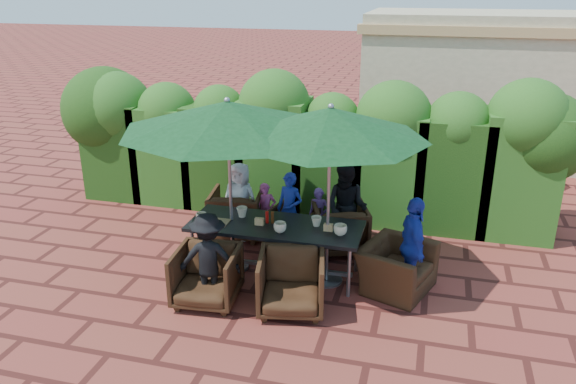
% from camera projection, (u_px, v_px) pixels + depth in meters
% --- Properties ---
extents(ground, '(80.00, 80.00, 0.00)m').
position_uv_depth(ground, '(264.00, 272.00, 7.93)').
color(ground, maroon).
rests_on(ground, ground).
extents(dining_table, '(2.37, 0.90, 0.75)m').
position_uv_depth(dining_table, '(275.00, 229.00, 7.66)').
color(dining_table, black).
rests_on(dining_table, ground).
extents(umbrella_left, '(2.86, 2.86, 2.46)m').
position_uv_depth(umbrella_left, '(228.00, 116.00, 7.27)').
color(umbrella_left, gray).
rests_on(umbrella_left, ground).
extents(umbrella_right, '(2.49, 2.49, 2.46)m').
position_uv_depth(umbrella_right, '(330.00, 123.00, 6.92)').
color(umbrella_right, gray).
rests_on(umbrella_right, ground).
extents(chair_far_left, '(0.91, 0.87, 0.83)m').
position_uv_depth(chair_far_left, '(237.00, 211.00, 8.94)').
color(chair_far_left, black).
rests_on(chair_far_left, ground).
extents(chair_far_mid, '(0.80, 0.77, 0.70)m').
position_uv_depth(chair_far_mid, '(293.00, 226.00, 8.56)').
color(chair_far_mid, black).
rests_on(chair_far_mid, ground).
extents(chair_far_right, '(0.99, 0.96, 0.81)m').
position_uv_depth(chair_far_right, '(340.00, 226.00, 8.44)').
color(chair_far_right, black).
rests_on(chair_far_right, ground).
extents(chair_near_left, '(0.84, 0.79, 0.80)m').
position_uv_depth(chair_near_left, '(206.00, 274.00, 7.07)').
color(chair_near_left, black).
rests_on(chair_near_left, ground).
extents(chair_near_right, '(0.94, 0.90, 0.82)m').
position_uv_depth(chair_near_right, '(291.00, 280.00, 6.89)').
color(chair_near_right, black).
rests_on(chair_near_right, ground).
extents(chair_end_right, '(0.91, 1.11, 0.83)m').
position_uv_depth(chair_end_right, '(397.00, 260.00, 7.37)').
color(chair_end_right, black).
rests_on(chair_end_right, ground).
extents(adult_far_left, '(0.66, 0.45, 1.23)m').
position_uv_depth(adult_far_left, '(240.00, 201.00, 8.82)').
color(adult_far_left, silver).
rests_on(adult_far_left, ground).
extents(adult_far_mid, '(0.49, 0.44, 1.16)m').
position_uv_depth(adult_far_mid, '(290.00, 209.00, 8.57)').
color(adult_far_mid, '#1E30A3').
rests_on(adult_far_mid, ground).
extents(adult_far_right, '(0.72, 0.52, 1.35)m').
position_uv_depth(adult_far_right, '(347.00, 208.00, 8.39)').
color(adult_far_right, black).
rests_on(adult_far_right, ground).
extents(adult_near_left, '(0.83, 0.54, 1.20)m').
position_uv_depth(adult_near_left, '(209.00, 258.00, 7.03)').
color(adult_near_left, black).
rests_on(adult_near_left, ground).
extents(adult_end_right, '(0.62, 0.86, 1.33)m').
position_uv_depth(adult_end_right, '(413.00, 246.00, 7.21)').
color(adult_end_right, '#1E30A3').
rests_on(adult_end_right, ground).
extents(child_left, '(0.41, 0.38, 0.91)m').
position_uv_depth(child_left, '(266.00, 211.00, 8.84)').
color(child_left, '#DD4E98').
rests_on(child_left, ground).
extents(child_right, '(0.36, 0.31, 0.90)m').
position_uv_depth(child_right, '(319.00, 216.00, 8.66)').
color(child_right, '#724392').
rests_on(child_right, ground).
extents(pedestrian_a, '(1.58, 0.63, 1.67)m').
position_uv_depth(pedestrian_a, '(412.00, 146.00, 10.89)').
color(pedestrian_a, green).
rests_on(pedestrian_a, ground).
extents(pedestrian_b, '(0.89, 0.65, 1.68)m').
position_uv_depth(pedestrian_b, '(435.00, 145.00, 10.99)').
color(pedestrian_b, '#DD4E98').
rests_on(pedestrian_b, ground).
extents(pedestrian_c, '(1.30, 0.80, 1.88)m').
position_uv_depth(pedestrian_c, '(515.00, 144.00, 10.70)').
color(pedestrian_c, gray).
rests_on(pedestrian_c, ground).
extents(cup_a, '(0.15, 0.15, 0.12)m').
position_uv_depth(cup_a, '(201.00, 217.00, 7.73)').
color(cup_a, beige).
rests_on(cup_a, dining_table).
extents(cup_b, '(0.15, 0.15, 0.15)m').
position_uv_depth(cup_b, '(242.00, 212.00, 7.86)').
color(cup_b, beige).
rests_on(cup_b, dining_table).
extents(cup_c, '(0.17, 0.17, 0.14)m').
position_uv_depth(cup_c, '(280.00, 227.00, 7.38)').
color(cup_c, beige).
rests_on(cup_c, dining_table).
extents(cup_d, '(0.14, 0.14, 0.14)m').
position_uv_depth(cup_d, '(316.00, 221.00, 7.57)').
color(cup_d, beige).
rests_on(cup_d, dining_table).
extents(cup_e, '(0.18, 0.18, 0.14)m').
position_uv_depth(cup_e, '(340.00, 230.00, 7.30)').
color(cup_e, beige).
rests_on(cup_e, dining_table).
extents(ketchup_bottle, '(0.04, 0.04, 0.17)m').
position_uv_depth(ketchup_bottle, '(267.00, 217.00, 7.65)').
color(ketchup_bottle, '#B20C0A').
rests_on(ketchup_bottle, dining_table).
extents(sauce_bottle, '(0.04, 0.04, 0.17)m').
position_uv_depth(sauce_bottle, '(272.00, 217.00, 7.65)').
color(sauce_bottle, '#4C230C').
rests_on(sauce_bottle, dining_table).
extents(serving_tray, '(0.35, 0.25, 0.02)m').
position_uv_depth(serving_tray, '(216.00, 222.00, 7.69)').
color(serving_tray, olive).
rests_on(serving_tray, dining_table).
extents(number_block_left, '(0.12, 0.06, 0.10)m').
position_uv_depth(number_block_left, '(259.00, 222.00, 7.60)').
color(number_block_left, tan).
rests_on(number_block_left, dining_table).
extents(number_block_right, '(0.12, 0.06, 0.10)m').
position_uv_depth(number_block_right, '(328.00, 227.00, 7.42)').
color(number_block_right, tan).
rests_on(number_block_right, dining_table).
extents(hedge_wall, '(9.10, 1.60, 2.51)m').
position_uv_depth(hedge_wall, '(297.00, 138.00, 9.57)').
color(hedge_wall, '#12350E').
rests_on(hedge_wall, ground).
extents(building, '(6.20, 3.08, 3.20)m').
position_uv_depth(building, '(499.00, 85.00, 12.83)').
color(building, beige).
rests_on(building, ground).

